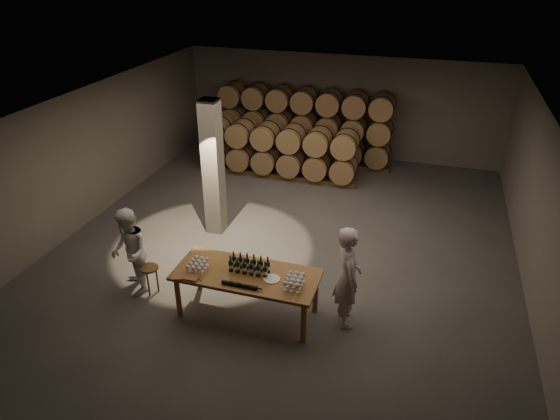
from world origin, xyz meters
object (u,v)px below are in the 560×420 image
(stool, at_px, (150,272))
(person_man, at_px, (348,277))
(bottle_cluster, at_px, (249,266))
(tasting_table, at_px, (247,278))
(notebook_near, at_px, (191,277))
(person_woman, at_px, (130,252))
(plate, at_px, (272,279))

(stool, relative_size, person_man, 0.31)
(bottle_cluster, height_order, person_man, person_man)
(bottle_cluster, bearing_deg, tasting_table, -116.56)
(bottle_cluster, distance_m, person_man, 1.75)
(bottle_cluster, bearing_deg, notebook_near, -152.38)
(tasting_table, relative_size, person_man, 1.33)
(person_woman, bearing_deg, stool, 55.82)
(tasting_table, relative_size, stool, 4.35)
(person_man, bearing_deg, tasting_table, 77.83)
(tasting_table, distance_m, person_man, 1.80)
(stool, bearing_deg, plate, -1.72)
(plate, height_order, stool, plate)
(bottle_cluster, relative_size, notebook_near, 2.64)
(plate, xyz_separation_m, stool, (-2.52, 0.08, -0.42))
(notebook_near, relative_size, person_man, 0.14)
(tasting_table, distance_m, bottle_cluster, 0.23)
(stool, distance_m, person_woman, 0.54)
(person_man, bearing_deg, person_woman, 71.77)
(person_man, bearing_deg, bottle_cluster, 75.88)
(person_man, xyz_separation_m, person_woman, (-4.15, -0.31, -0.09))
(notebook_near, relative_size, person_woman, 0.16)
(notebook_near, relative_size, stool, 0.46)
(bottle_cluster, bearing_deg, person_man, 8.38)
(plate, distance_m, person_woman, 2.88)
(bottle_cluster, relative_size, stool, 1.23)
(tasting_table, height_order, person_woman, person_woman)
(person_man, bearing_deg, notebook_near, 83.01)
(stool, height_order, person_man, person_man)
(bottle_cluster, height_order, notebook_near, bottle_cluster)
(person_man, bearing_deg, plate, 83.24)
(person_man, bearing_deg, stool, 71.77)
(tasting_table, bearing_deg, stool, 178.93)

